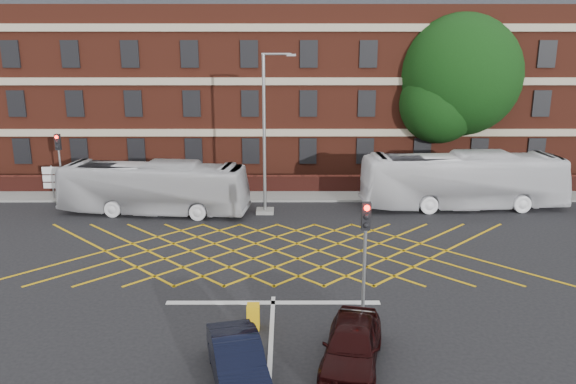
{
  "coord_description": "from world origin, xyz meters",
  "views": [
    {
      "loc": [
        0.52,
        -22.75,
        9.3
      ],
      "look_at": [
        0.57,
        1.5,
        2.99
      ],
      "focal_mm": 35.0,
      "sensor_mm": 36.0,
      "label": 1
    }
  ],
  "objects_px": {
    "bus_left": "(154,188)",
    "bus_right": "(463,180)",
    "traffic_light_near": "(364,273)",
    "utility_cabinet": "(253,317)",
    "car_maroon": "(352,344)",
    "direction_signs": "(52,179)",
    "traffic_light_far": "(61,176)",
    "car_navy": "(238,361)",
    "street_lamp": "(266,160)",
    "deciduous_tree": "(458,83)"
  },
  "relations": [
    {
      "from": "traffic_light_far",
      "to": "street_lamp",
      "type": "xyz_separation_m",
      "value": [
        12.39,
        -1.92,
        1.32
      ]
    },
    {
      "from": "traffic_light_far",
      "to": "bus_right",
      "type": "bearing_deg",
      "value": -2.06
    },
    {
      "from": "street_lamp",
      "to": "bus_right",
      "type": "bearing_deg",
      "value": 5.25
    },
    {
      "from": "bus_left",
      "to": "bus_right",
      "type": "bearing_deg",
      "value": -79.41
    },
    {
      "from": "bus_right",
      "to": "traffic_light_near",
      "type": "relative_size",
      "value": 2.78
    },
    {
      "from": "bus_left",
      "to": "direction_signs",
      "type": "relative_size",
      "value": 4.88
    },
    {
      "from": "traffic_light_near",
      "to": "traffic_light_far",
      "type": "bearing_deg",
      "value": 137.25
    },
    {
      "from": "traffic_light_near",
      "to": "direction_signs",
      "type": "height_order",
      "value": "traffic_light_near"
    },
    {
      "from": "utility_cabinet",
      "to": "bus_right",
      "type": "bearing_deg",
      "value": 52.09
    },
    {
      "from": "bus_left",
      "to": "utility_cabinet",
      "type": "xyz_separation_m",
      "value": [
        6.43,
        -13.67,
        -1.06
      ]
    },
    {
      "from": "traffic_light_near",
      "to": "utility_cabinet",
      "type": "relative_size",
      "value": 4.92
    },
    {
      "from": "bus_left",
      "to": "traffic_light_near",
      "type": "height_order",
      "value": "traffic_light_near"
    },
    {
      "from": "bus_right",
      "to": "car_navy",
      "type": "xyz_separation_m",
      "value": [
        -11.76,
        -17.9,
        -1.0
      ]
    },
    {
      "from": "car_maroon",
      "to": "traffic_light_far",
      "type": "xyz_separation_m",
      "value": [
        -15.52,
        17.92,
        1.07
      ]
    },
    {
      "from": "bus_left",
      "to": "car_maroon",
      "type": "xyz_separation_m",
      "value": [
        9.51,
        -15.96,
        -0.8
      ]
    },
    {
      "from": "car_navy",
      "to": "car_maroon",
      "type": "height_order",
      "value": "car_maroon"
    },
    {
      "from": "bus_left",
      "to": "direction_signs",
      "type": "height_order",
      "value": "bus_left"
    },
    {
      "from": "deciduous_tree",
      "to": "car_navy",
      "type": "bearing_deg",
      "value": -117.84
    },
    {
      "from": "street_lamp",
      "to": "deciduous_tree",
      "type": "bearing_deg",
      "value": 32.21
    },
    {
      "from": "bus_left",
      "to": "street_lamp",
      "type": "bearing_deg",
      "value": -82.62
    },
    {
      "from": "traffic_light_near",
      "to": "deciduous_tree",
      "type": "bearing_deg",
      "value": 66.68
    },
    {
      "from": "bus_left",
      "to": "bus_right",
      "type": "height_order",
      "value": "bus_right"
    },
    {
      "from": "traffic_light_far",
      "to": "utility_cabinet",
      "type": "bearing_deg",
      "value": -51.48
    },
    {
      "from": "deciduous_tree",
      "to": "utility_cabinet",
      "type": "xyz_separation_m",
      "value": [
        -12.96,
        -21.9,
        -6.39
      ]
    },
    {
      "from": "deciduous_tree",
      "to": "direction_signs",
      "type": "distance_m",
      "value": 27.45
    },
    {
      "from": "traffic_light_far",
      "to": "direction_signs",
      "type": "height_order",
      "value": "traffic_light_far"
    },
    {
      "from": "deciduous_tree",
      "to": "traffic_light_near",
      "type": "bearing_deg",
      "value": -113.32
    },
    {
      "from": "car_navy",
      "to": "direction_signs",
      "type": "height_order",
      "value": "direction_signs"
    },
    {
      "from": "bus_right",
      "to": "utility_cabinet",
      "type": "distance_m",
      "value": 18.75
    },
    {
      "from": "bus_left",
      "to": "utility_cabinet",
      "type": "distance_m",
      "value": 15.15
    },
    {
      "from": "car_maroon",
      "to": "direction_signs",
      "type": "relative_size",
      "value": 1.85
    },
    {
      "from": "bus_left",
      "to": "bus_right",
      "type": "distance_m",
      "value": 17.96
    },
    {
      "from": "traffic_light_near",
      "to": "utility_cabinet",
      "type": "height_order",
      "value": "traffic_light_near"
    },
    {
      "from": "bus_left",
      "to": "direction_signs",
      "type": "distance_m",
      "value": 7.48
    },
    {
      "from": "deciduous_tree",
      "to": "traffic_light_near",
      "type": "height_order",
      "value": "deciduous_tree"
    },
    {
      "from": "deciduous_tree",
      "to": "bus_left",
      "type": "bearing_deg",
      "value": -157.01
    },
    {
      "from": "deciduous_tree",
      "to": "street_lamp",
      "type": "xyz_separation_m",
      "value": [
        -13.02,
        -8.2,
        -3.74
      ]
    },
    {
      "from": "car_navy",
      "to": "bus_right",
      "type": "bearing_deg",
      "value": 42.68
    },
    {
      "from": "street_lamp",
      "to": "car_maroon",
      "type": "bearing_deg",
      "value": -78.93
    },
    {
      "from": "street_lamp",
      "to": "utility_cabinet",
      "type": "xyz_separation_m",
      "value": [
        0.05,
        -13.7,
        -2.65
      ]
    },
    {
      "from": "deciduous_tree",
      "to": "utility_cabinet",
      "type": "relative_size",
      "value": 13.31
    },
    {
      "from": "car_navy",
      "to": "traffic_light_far",
      "type": "bearing_deg",
      "value": 108.97
    },
    {
      "from": "traffic_light_far",
      "to": "traffic_light_near",
      "type": "bearing_deg",
      "value": -42.75
    },
    {
      "from": "car_navy",
      "to": "traffic_light_near",
      "type": "xyz_separation_m",
      "value": [
        4.05,
        3.76,
        1.11
      ]
    },
    {
      "from": "bus_left",
      "to": "street_lamp",
      "type": "distance_m",
      "value": 6.58
    },
    {
      "from": "bus_right",
      "to": "deciduous_tree",
      "type": "height_order",
      "value": "deciduous_tree"
    },
    {
      "from": "car_navy",
      "to": "traffic_light_near",
      "type": "relative_size",
      "value": 0.92
    },
    {
      "from": "car_maroon",
      "to": "utility_cabinet",
      "type": "relative_size",
      "value": 4.68
    },
    {
      "from": "traffic_light_far",
      "to": "car_maroon",
      "type": "bearing_deg",
      "value": -49.1
    },
    {
      "from": "bus_left",
      "to": "bus_right",
      "type": "relative_size",
      "value": 0.9
    }
  ]
}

